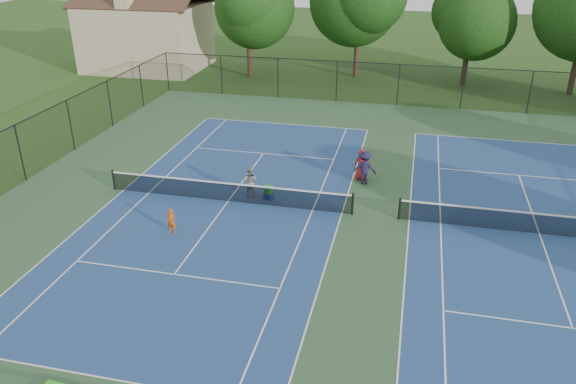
% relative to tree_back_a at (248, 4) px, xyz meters
% --- Properties ---
extents(ground, '(140.00, 140.00, 0.00)m').
position_rel_tree_back_a_xyz_m(ground, '(13.00, -24.00, -6.04)').
color(ground, '#234716').
rests_on(ground, ground).
extents(court_pad, '(36.00, 36.00, 0.01)m').
position_rel_tree_back_a_xyz_m(court_pad, '(13.00, -24.00, -6.03)').
color(court_pad, '#325832').
rests_on(court_pad, ground).
extents(tennis_court_left, '(12.00, 23.83, 1.07)m').
position_rel_tree_back_a_xyz_m(tennis_court_left, '(6.00, -24.00, -5.94)').
color(tennis_court_left, navy).
rests_on(tennis_court_left, ground).
extents(tennis_court_right, '(12.00, 23.83, 1.07)m').
position_rel_tree_back_a_xyz_m(tennis_court_right, '(20.00, -24.00, -5.94)').
color(tennis_court_right, navy).
rests_on(tennis_court_right, ground).
extents(perimeter_fence, '(36.08, 36.08, 3.02)m').
position_rel_tree_back_a_xyz_m(perimeter_fence, '(13.00, -24.00, -4.44)').
color(perimeter_fence, black).
rests_on(perimeter_fence, ground).
extents(tree_back_a, '(6.80, 6.80, 9.15)m').
position_rel_tree_back_a_xyz_m(tree_back_a, '(0.00, 0.00, 0.00)').
color(tree_back_a, '#2D2116').
rests_on(tree_back_a, ground).
extents(tree_back_c, '(6.00, 6.00, 8.40)m').
position_rel_tree_back_a_xyz_m(tree_back_c, '(18.00, 1.00, -0.56)').
color(tree_back_c, '#2D2116').
rests_on(tree_back_c, ground).
extents(clapboard_house, '(10.80, 8.10, 7.65)m').
position_rel_tree_back_a_xyz_m(clapboard_house, '(-10.00, 1.00, -2.95)').
color(clapboard_house, tan).
rests_on(clapboard_house, ground).
extents(child_player, '(0.41, 0.27, 1.12)m').
position_rel_tree_back_a_xyz_m(child_player, '(4.63, -27.42, -5.48)').
color(child_player, '#D04F0D').
rests_on(child_player, ground).
extents(instructor, '(0.82, 0.68, 1.54)m').
position_rel_tree_back_a_xyz_m(instructor, '(6.89, -23.20, -5.27)').
color(instructor, gray).
rests_on(instructor, ground).
extents(bystander_b, '(1.16, 0.70, 1.76)m').
position_rel_tree_back_a_xyz_m(bystander_b, '(12.12, -20.46, -5.16)').
color(bystander_b, '#1C1A3A').
rests_on(bystander_b, ground).
extents(bystander_c, '(0.84, 0.57, 1.66)m').
position_rel_tree_back_a_xyz_m(bystander_c, '(11.92, -20.00, -5.21)').
color(bystander_c, maroon).
rests_on(bystander_c, ground).
extents(ball_crate, '(0.48, 0.42, 0.33)m').
position_rel_tree_back_a_xyz_m(ball_crate, '(7.82, -23.33, -5.87)').
color(ball_crate, navy).
rests_on(ball_crate, ground).
extents(ball_hopper, '(0.42, 0.39, 0.39)m').
position_rel_tree_back_a_xyz_m(ball_hopper, '(7.82, -23.33, -5.52)').
color(ball_hopper, '#219C1B').
rests_on(ball_hopper, ball_crate).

